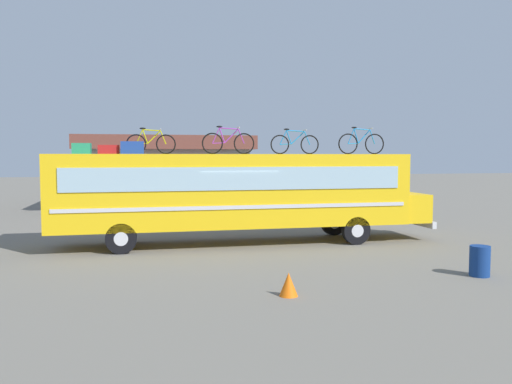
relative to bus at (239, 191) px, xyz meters
name	(u,v)px	position (x,y,z in m)	size (l,w,h in m)	color
ground_plane	(233,243)	(-0.19, 0.00, -1.79)	(120.00, 120.00, 0.00)	slate
bus	(239,191)	(0.00, 0.00, 0.00)	(12.82, 2.42, 3.02)	yellow
luggage_bag_1	(82,149)	(-5.05, 0.32, 1.41)	(0.57, 0.52, 0.35)	#1E7F66
luggage_bag_2	(109,150)	(-4.22, 0.27, 1.38)	(0.65, 0.44, 0.29)	maroon
luggage_bag_3	(132,148)	(-3.47, 0.11, 1.44)	(0.73, 0.43, 0.41)	#193899
rooftop_bicycle_1	(151,143)	(-2.88, 0.16, 1.60)	(1.60, 0.44, 0.86)	black
rooftop_bicycle_2	(228,142)	(-0.40, -0.25, 1.62)	(1.75, 0.44, 0.92)	black
rooftop_bicycle_3	(295,143)	(1.98, 0.09, 1.60)	(1.74, 0.44, 0.88)	black
rooftop_bicycle_4	(361,143)	(4.35, -0.12, 1.63)	(1.72, 0.44, 0.96)	black
roadside_building	(164,171)	(-1.92, 14.43, 0.28)	(9.46, 9.73, 4.04)	#9E9E99
trash_bin	(480,261)	(4.91, -5.96, -1.41)	(0.49, 0.49, 0.75)	navy
traffic_cone	(289,284)	(-0.19, -6.66, -1.53)	(0.40, 0.40, 0.50)	orange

